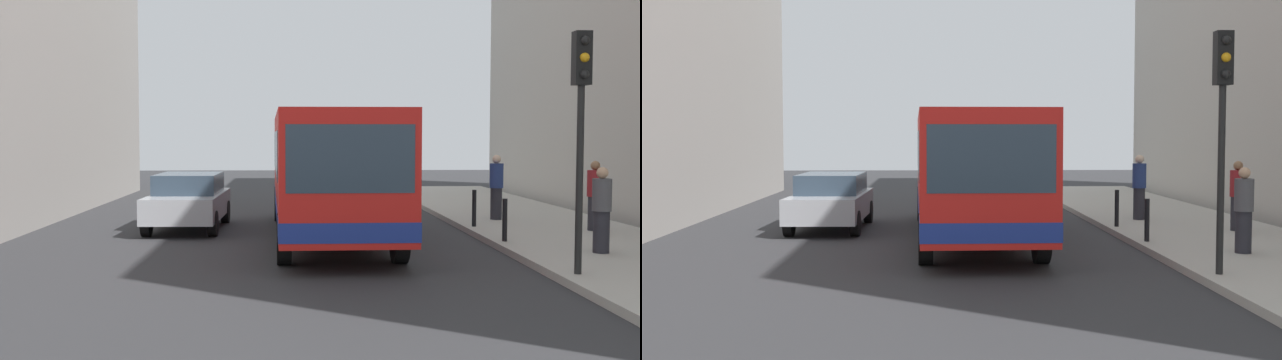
# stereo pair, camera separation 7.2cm
# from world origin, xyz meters

# --- Properties ---
(ground_plane) EXTENTS (80.00, 80.00, 0.00)m
(ground_plane) POSITION_xyz_m (0.00, 0.00, 0.00)
(ground_plane) COLOR #2D2D30
(sidewalk) EXTENTS (4.40, 40.00, 0.15)m
(sidewalk) POSITION_xyz_m (5.40, 0.00, 0.07)
(sidewalk) COLOR #ADA89E
(sidewalk) RESTS_ON ground
(bus) EXTENTS (2.73, 11.07, 3.00)m
(bus) POSITION_xyz_m (-0.40, 3.23, 1.73)
(bus) COLOR red
(bus) RESTS_ON ground
(car_beside_bus) EXTENTS (1.96, 4.45, 1.48)m
(car_beside_bus) POSITION_xyz_m (-4.00, 5.10, 0.78)
(car_beside_bus) COLOR #A5A8AD
(car_beside_bus) RESTS_ON ground
(traffic_light) EXTENTS (0.28, 0.33, 4.10)m
(traffic_light) POSITION_xyz_m (3.55, -2.92, 3.01)
(traffic_light) COLOR black
(traffic_light) RESTS_ON sidewalk
(bollard_near) EXTENTS (0.11, 0.11, 0.95)m
(bollard_near) POSITION_xyz_m (3.45, 1.24, 0.62)
(bollard_near) COLOR black
(bollard_near) RESTS_ON sidewalk
(bollard_mid) EXTENTS (0.11, 0.11, 0.95)m
(bollard_mid) POSITION_xyz_m (3.45, 4.08, 0.62)
(bollard_mid) COLOR black
(bollard_mid) RESTS_ON sidewalk
(pedestrian_near_signal) EXTENTS (0.38, 0.38, 1.72)m
(pedestrian_near_signal) POSITION_xyz_m (4.90, -0.56, 1.01)
(pedestrian_near_signal) COLOR #26262D
(pedestrian_near_signal) RESTS_ON sidewalk
(pedestrian_mid_sidewalk) EXTENTS (0.38, 0.38, 1.72)m
(pedestrian_mid_sidewalk) POSITION_xyz_m (6.21, 3.09, 1.01)
(pedestrian_mid_sidewalk) COLOR #26262D
(pedestrian_mid_sidewalk) RESTS_ON sidewalk
(pedestrian_far_sidewalk) EXTENTS (0.38, 0.38, 1.81)m
(pedestrian_far_sidewalk) POSITION_xyz_m (4.47, 5.72, 1.06)
(pedestrian_far_sidewalk) COLOR #26262D
(pedestrian_far_sidewalk) RESTS_ON sidewalk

